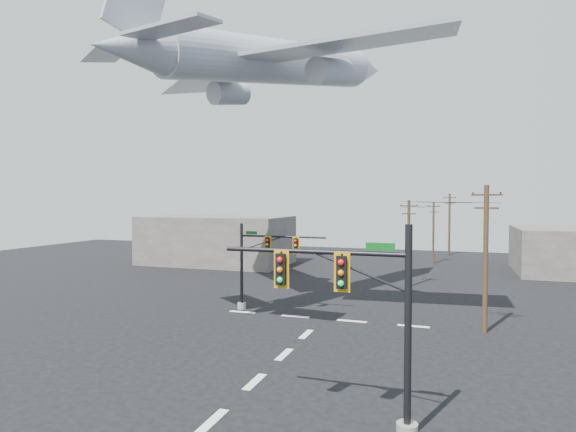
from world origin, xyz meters
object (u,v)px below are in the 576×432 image
at_px(utility_pole_c, 433,231).
at_px(airliner, 277,63).
at_px(utility_pole_a, 486,256).
at_px(utility_pole_b, 409,242).
at_px(signal_mast_near, 365,321).
at_px(utility_pole_d, 449,223).
at_px(signal_mast_far, 259,263).

bearing_deg(utility_pole_c, airliner, -85.15).
bearing_deg(utility_pole_c, utility_pole_a, -59.64).
bearing_deg(airliner, utility_pole_b, -11.64).
relative_size(utility_pole_b, airliner, 0.29).
xyz_separation_m(signal_mast_near, airliner, (-9.40, 16.69, 14.18)).
relative_size(signal_mast_near, utility_pole_c, 0.94).
height_order(utility_pole_d, airliner, airliner).
distance_m(utility_pole_c, utility_pole_d, 10.31).
height_order(utility_pole_a, utility_pole_d, utility_pole_a).
bearing_deg(utility_pole_a, airliner, -167.37).
height_order(signal_mast_near, utility_pole_b, utility_pole_b).
bearing_deg(airliner, utility_pole_a, -74.89).
bearing_deg(signal_mast_near, utility_pole_c, 89.29).
distance_m(signal_mast_far, utility_pole_d, 43.45).
bearing_deg(signal_mast_far, utility_pole_d, 72.62).
bearing_deg(signal_mast_near, signal_mast_far, 123.40).
height_order(signal_mast_far, utility_pole_b, utility_pole_b).
xyz_separation_m(utility_pole_a, utility_pole_c, (-4.21, 32.34, -0.65)).
bearing_deg(utility_pole_a, utility_pole_b, 131.56).
bearing_deg(utility_pole_a, utility_pole_d, 112.81).
xyz_separation_m(utility_pole_d, airliner, (-11.86, -40.71, 13.40)).
distance_m(utility_pole_a, utility_pole_b, 15.48).
distance_m(utility_pole_c, airliner, 35.11).
relative_size(utility_pole_b, utility_pole_d, 0.90).
relative_size(signal_mast_near, utility_pole_a, 0.81).
height_order(signal_mast_near, utility_pole_d, utility_pole_d).
distance_m(utility_pole_b, utility_pole_d, 28.32).
bearing_deg(utility_pole_c, utility_pole_d, 102.49).
xyz_separation_m(utility_pole_c, utility_pole_d, (1.87, 10.12, 0.63)).
bearing_deg(utility_pole_c, signal_mast_near, -67.77).
bearing_deg(utility_pole_a, signal_mast_near, -88.14).
relative_size(signal_mast_far, utility_pole_b, 0.84).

